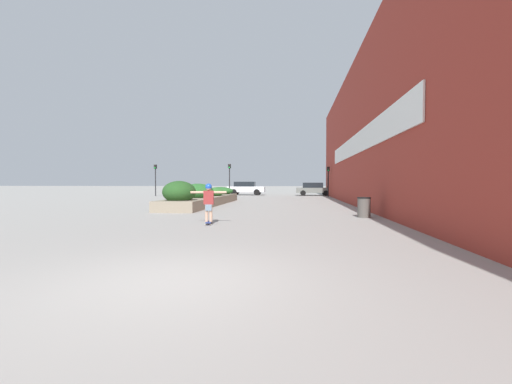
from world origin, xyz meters
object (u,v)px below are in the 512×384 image
(skateboarder, at_px, (209,199))
(traffic_light_far_left, at_px, (155,175))
(car_leftmost, at_px, (389,188))
(trash_bin, at_px, (364,207))
(traffic_light_left, at_px, (229,174))
(car_center_right, at_px, (246,188))
(traffic_light_right, at_px, (328,176))
(car_center_left, at_px, (314,189))
(skateboard, at_px, (209,222))

(skateboarder, bearing_deg, traffic_light_far_left, 107.17)
(car_leftmost, bearing_deg, trash_bin, 163.08)
(traffic_light_far_left, bearing_deg, trash_bin, -49.56)
(traffic_light_left, bearing_deg, car_center_right, 76.01)
(traffic_light_right, distance_m, traffic_light_far_left, 18.62)
(car_center_left, xyz_separation_m, traffic_light_right, (1.27, -3.93, 1.38))
(trash_bin, xyz_separation_m, traffic_light_left, (-9.83, 21.06, 1.93))
(car_center_right, distance_m, traffic_light_right, 10.34)
(skateboard, relative_size, car_leftmost, 0.18)
(skateboard, relative_size, trash_bin, 0.95)
(car_leftmost, bearing_deg, traffic_light_far_left, 97.28)
(car_leftmost, relative_size, traffic_light_right, 1.46)
(car_leftmost, relative_size, car_center_left, 1.11)
(car_center_left, bearing_deg, traffic_light_left, -66.67)
(car_center_right, relative_size, traffic_light_far_left, 1.26)
(trash_bin, xyz_separation_m, traffic_light_right, (0.50, 21.04, 1.72))
(traffic_light_far_left, bearing_deg, car_leftmost, 7.28)
(car_center_left, relative_size, traffic_light_far_left, 1.18)
(skateboard, height_order, traffic_light_left, traffic_light_left)
(car_leftmost, height_order, car_center_left, car_leftmost)
(car_leftmost, height_order, car_center_right, car_center_right)
(skateboarder, bearing_deg, car_center_left, 70.16)
(trash_bin, bearing_deg, traffic_light_far_left, 130.44)
(car_center_right, height_order, traffic_light_right, traffic_light_right)
(skateboard, distance_m, traffic_light_far_left, 27.35)
(skateboarder, xyz_separation_m, traffic_light_left, (-3.96, 24.15, 1.46))
(skateboarder, relative_size, trash_bin, 1.57)
(car_center_right, bearing_deg, trash_bin, 18.84)
(car_leftmost, bearing_deg, traffic_light_left, 101.35)
(skateboard, relative_size, traffic_light_left, 0.23)
(trash_bin, distance_m, car_center_left, 24.98)
(skateboarder, bearing_deg, car_center_right, 86.13)
(skateboard, bearing_deg, traffic_light_right, 65.66)
(car_center_left, height_order, traffic_light_right, traffic_light_right)
(car_center_right, relative_size, traffic_light_left, 1.26)
(traffic_light_far_left, bearing_deg, car_center_right, 24.41)
(trash_bin, height_order, traffic_light_left, traffic_light_left)
(car_center_right, xyz_separation_m, traffic_light_far_left, (-9.41, -4.27, 1.52))
(trash_bin, distance_m, traffic_light_right, 21.11)
(skateboard, xyz_separation_m, car_center_left, (5.10, 28.05, 0.70))
(car_center_left, xyz_separation_m, traffic_light_far_left, (-17.35, -3.70, 1.59))
(trash_bin, relative_size, traffic_light_far_left, 0.25)
(trash_bin, distance_m, traffic_light_far_left, 28.01)
(trash_bin, bearing_deg, traffic_light_left, 115.01)
(skateboard, height_order, skateboarder, skateboarder)
(skateboarder, bearing_deg, skateboard, -85.51)
(car_center_left, height_order, traffic_light_left, traffic_light_left)
(skateboarder, distance_m, trash_bin, 6.65)
(car_leftmost, relative_size, traffic_light_far_left, 1.31)
(skateboard, xyz_separation_m, skateboarder, (-0.00, 0.00, 0.83))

